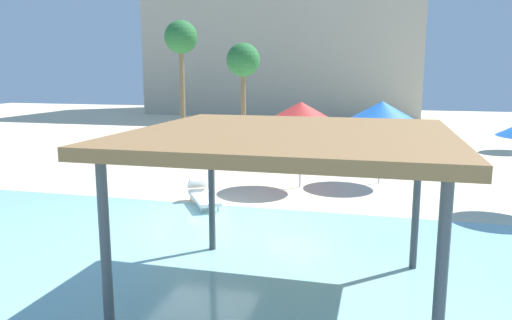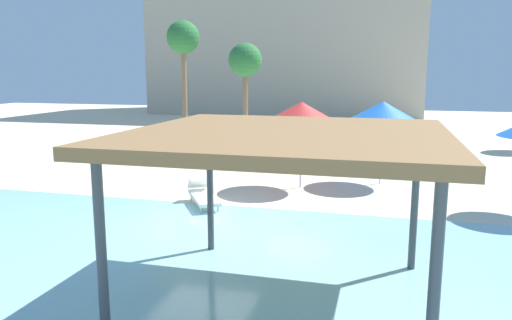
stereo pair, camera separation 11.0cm
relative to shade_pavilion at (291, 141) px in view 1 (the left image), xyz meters
name	(u,v)px [view 1 (the left image)]	position (x,y,z in m)	size (l,w,h in m)	color
ground_plane	(203,222)	(-2.99, 3.96, -2.74)	(80.00, 80.00, 0.00)	beige
lagoon_water	(83,319)	(-2.99, -1.29, -2.72)	(44.00, 13.50, 0.04)	#8CC6CC
shade_pavilion	(291,141)	(0.00, 0.00, 0.00)	(4.80, 4.80, 2.90)	#42474C
beach_umbrella_blue_0	(382,111)	(1.34, 9.62, -0.24)	(2.28, 2.28, 2.82)	silver
beach_umbrella_red_1	(301,111)	(-1.20, 8.32, -0.21)	(2.26, 2.26, 2.84)	silver
lounge_chair_2	(203,194)	(-3.53, 5.43, -2.41)	(1.52, 1.92, 0.74)	white
palm_tree_0	(181,40)	(-10.06, 19.61, 2.84)	(1.90, 1.90, 6.70)	brown
palm_tree_2	(243,62)	(-6.38, 19.75, 1.60)	(1.90, 1.90, 5.40)	brown
hotel_block_0	(287,22)	(-7.61, 39.20, 5.61)	(23.89, 11.96, 16.70)	#B2A893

